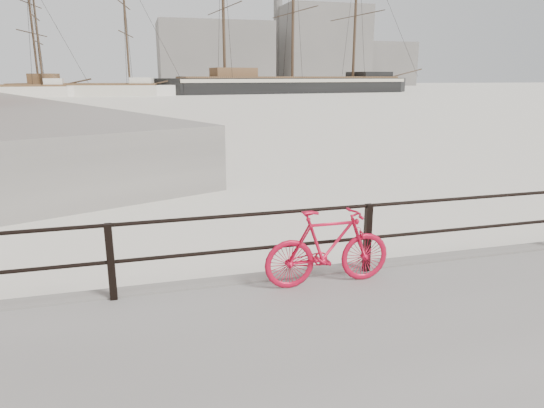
{
  "coord_description": "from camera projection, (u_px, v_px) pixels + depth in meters",
  "views": [
    {
      "loc": [
        -3.07,
        -6.12,
        3.09
      ],
      "look_at": [
        -0.96,
        1.5,
        1.0
      ],
      "focal_mm": 32.0,
      "sensor_mm": 36.0,
      "label": 1
    }
  ],
  "objects": [
    {
      "name": "ground",
      "position": [
        360.0,
        288.0,
        7.28
      ],
      "size": [
        400.0,
        400.0,
        0.0
      ],
      "primitive_type": "plane",
      "color": "white",
      "rests_on": "ground"
    },
    {
      "name": "guardrail",
      "position": [
        367.0,
        238.0,
        6.93
      ],
      "size": [
        28.0,
        0.1,
        1.0
      ],
      "primitive_type": null,
      "color": "black",
      "rests_on": "promenade"
    },
    {
      "name": "bicycle",
      "position": [
        328.0,
        247.0,
        6.47
      ],
      "size": [
        1.75,
        0.27,
        1.05
      ],
      "primitive_type": "imported",
      "rotation": [
        0.0,
        0.0,
        -0.01
      ],
      "color": "red",
      "rests_on": "promenade"
    },
    {
      "name": "barque_black",
      "position": [
        292.0,
        93.0,
        92.0
      ],
      "size": [
        60.49,
        26.6,
        33.21
      ],
      "primitive_type": null,
      "rotation": [
        0.0,
        0.0,
        0.13
      ],
      "color": "black",
      "rests_on": "ground"
    },
    {
      "name": "schooner_mid",
      "position": [
        86.0,
        96.0,
        78.29
      ],
      "size": [
        32.72,
        17.68,
        22.17
      ],
      "primitive_type": null,
      "rotation": [
        0.0,
        0.0,
        -0.15
      ],
      "color": "beige",
      "rests_on": "ground"
    },
    {
      "name": "schooner_left",
      "position": [
        5.0,
        97.0,
        73.81
      ],
      "size": [
        24.98,
        12.31,
        18.58
      ],
      "primitive_type": null,
      "rotation": [
        0.0,
        0.0,
        0.05
      ],
      "color": "beige",
      "rests_on": "ground"
    },
    {
      "name": "industrial_west",
      "position": [
        215.0,
        55.0,
        140.59
      ],
      "size": [
        32.0,
        18.0,
        18.0
      ],
      "primitive_type": "cube",
      "color": "gray",
      "rests_on": "ground"
    },
    {
      "name": "industrial_mid",
      "position": [
        322.0,
        47.0,
        153.49
      ],
      "size": [
        26.0,
        20.0,
        24.0
      ],
      "primitive_type": "cube",
      "color": "gray",
      "rests_on": "ground"
    },
    {
      "name": "industrial_east",
      "position": [
        379.0,
        64.0,
        165.35
      ],
      "size": [
        20.0,
        16.0,
        14.0
      ],
      "primitive_type": "cube",
      "color": "gray",
      "rests_on": "ground"
    },
    {
      "name": "smokestack",
      "position": [
        278.0,
        14.0,
        152.25
      ],
      "size": [
        2.8,
        2.8,
        44.0
      ],
      "primitive_type": "cylinder",
      "color": "gray",
      "rests_on": "ground"
    }
  ]
}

